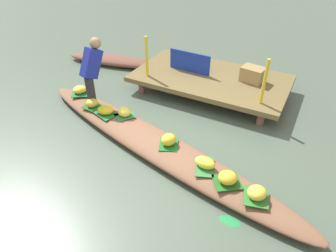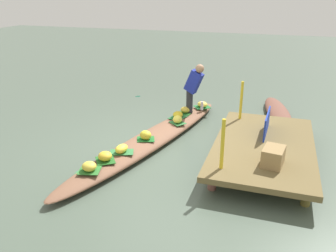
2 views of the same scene
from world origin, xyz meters
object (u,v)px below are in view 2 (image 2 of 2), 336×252
moored_boat (278,112)px  vendor_person (194,86)px  banana_bunch_1 (146,135)px  banana_bunch_3 (89,166)px  banana_bunch_7 (178,119)px  banana_bunch_0 (122,149)px  banana_bunch_6 (185,110)px  produce_crate (273,156)px  market_banner (267,123)px  banana_bunch_5 (105,156)px  water_bottle (202,106)px  banana_bunch_4 (178,115)px  banana_bunch_2 (202,104)px  vendor_boat (152,139)px

moored_boat → vendor_person: size_ratio=2.08×
banana_bunch_1 → banana_bunch_3: size_ratio=0.98×
moored_boat → banana_bunch_7: size_ratio=10.64×
banana_bunch_0 → banana_bunch_6: bearing=167.8°
banana_bunch_1 → banana_bunch_7: size_ratio=1.04×
banana_bunch_6 → produce_crate: (2.40, 2.14, 0.21)m
banana_bunch_0 → produce_crate: 2.69m
market_banner → produce_crate: (1.32, 0.18, -0.07)m
banana_bunch_0 → banana_bunch_7: banana_bunch_7 is taller
banana_bunch_1 → banana_bunch_5: (1.08, -0.35, -0.01)m
banana_bunch_1 → produce_crate: bearing=76.2°
banana_bunch_3 → produce_crate: 3.04m
banana_bunch_3 → banana_bunch_7: (-2.57, 0.77, 0.01)m
banana_bunch_5 → water_bottle: size_ratio=1.20×
banana_bunch_1 → banana_bunch_4: banana_bunch_1 is taller
banana_bunch_2 → banana_bunch_5: 3.57m
water_bottle → banana_bunch_5: bearing=-17.5°
banana_bunch_0 → banana_bunch_5: (0.38, -0.14, 0.01)m
banana_bunch_2 → vendor_person: size_ratio=0.22×
water_bottle → banana_bunch_2: bearing=-170.3°
banana_bunch_0 → produce_crate: produce_crate is taller
banana_bunch_1 → water_bottle: (-2.14, 0.67, 0.01)m
banana_bunch_3 → vendor_person: (-3.33, 0.94, 0.61)m
vendor_boat → water_bottle: bearing=174.8°
banana_bunch_7 → vendor_person: 0.99m
banana_bunch_5 → banana_bunch_0: bearing=160.0°
banana_bunch_0 → banana_bunch_3: (0.80, -0.22, 0.00)m
banana_bunch_2 → banana_bunch_6: size_ratio=1.16×
banana_bunch_0 → water_bottle: 2.97m
vendor_boat → banana_bunch_1: (0.29, -0.02, 0.21)m
moored_boat → banana_bunch_1: size_ratio=10.25×
banana_bunch_3 → vendor_person: 3.51m
banana_bunch_2 → banana_bunch_3: size_ratio=1.06×
vendor_person → produce_crate: bearing=38.7°
banana_bunch_2 → water_bottle: bearing=9.7°
water_bottle → vendor_person: bearing=-27.7°
vendor_boat → banana_bunch_3: 1.85m
banana_bunch_0 → banana_bunch_2: size_ratio=1.15×
banana_bunch_5 → vendor_person: 3.10m
vendor_boat → banana_bunch_2: bearing=177.6°
vendor_boat → banana_bunch_5: (1.37, -0.37, 0.20)m
banana_bunch_2 → banana_bunch_3: bearing=-15.4°
banana_bunch_1 → banana_bunch_4: (-1.42, 0.26, -0.02)m
vendor_boat → vendor_person: size_ratio=4.59×
vendor_person → market_banner: (1.13, 1.78, -0.33)m
moored_boat → banana_bunch_1: (2.87, -2.50, 0.21)m
produce_crate → banana_bunch_7: bearing=-128.4°
water_bottle → produce_crate: size_ratio=0.49×
moored_boat → banana_bunch_2: 1.94m
banana_bunch_7 → banana_bunch_5: bearing=-17.9°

